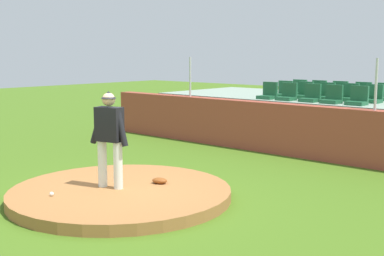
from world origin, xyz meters
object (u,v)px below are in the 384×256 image
at_px(fielding_glove, 160,181).
at_px(stadium_chair_11, 318,91).
at_px(baseball, 52,194).
at_px(stadium_chair_7, 325,94).
at_px(stadium_chair_13, 362,94).
at_px(stadium_chair_1, 288,95).
at_px(stadium_chair_10, 298,90).
at_px(stadium_chair_9, 373,97).
at_px(stadium_chair_0, 268,94).
at_px(stadium_chair_8, 349,96).
at_px(pitcher, 109,132).
at_px(stadium_chair_3, 332,98).
at_px(stadium_chair_12, 339,92).
at_px(stadium_chair_5, 284,92).
at_px(stadium_chair_2, 311,96).
at_px(stadium_chair_4, 358,99).
at_px(stadium_chair_6, 304,93).

distance_m(fielding_glove, stadium_chair_11, 8.19).
height_order(baseball, stadium_chair_7, stadium_chair_7).
bearing_deg(stadium_chair_11, stadium_chair_13, 179.31).
distance_m(stadium_chair_1, stadium_chair_10, 1.95).
bearing_deg(stadium_chair_9, fielding_glove, 80.90).
xyz_separation_m(stadium_chair_0, stadium_chair_8, (2.11, 0.93, 0.00)).
relative_size(stadium_chair_0, stadium_chair_1, 1.00).
height_order(stadium_chair_10, stadium_chair_11, same).
relative_size(pitcher, stadium_chair_9, 3.55).
xyz_separation_m(stadium_chair_3, stadium_chair_12, (-0.70, 1.82, 0.00)).
relative_size(baseball, stadium_chair_0, 0.15).
bearing_deg(stadium_chair_5, stadium_chair_2, 148.70).
relative_size(baseball, stadium_chair_2, 0.15).
bearing_deg(stadium_chair_11, baseball, 91.36).
distance_m(fielding_glove, stadium_chair_10, 8.30).
bearing_deg(stadium_chair_10, stadium_chair_7, 147.57).
bearing_deg(stadium_chair_11, stadium_chair_4, 139.53).
distance_m(baseball, stadium_chair_7, 9.07).
distance_m(fielding_glove, stadium_chair_0, 6.55).
height_order(stadium_chair_1, stadium_chair_9, same).
xyz_separation_m(stadium_chair_0, stadium_chair_6, (0.70, 0.88, 0.00)).
xyz_separation_m(stadium_chair_2, stadium_chair_3, (0.67, -0.03, 0.00)).
relative_size(stadium_chair_5, stadium_chair_8, 1.00).
bearing_deg(stadium_chair_12, pitcher, 88.95).
relative_size(stadium_chair_6, stadium_chair_12, 1.00).
height_order(stadium_chair_9, stadium_chair_10, same).
distance_m(pitcher, stadium_chair_3, 7.07).
height_order(stadium_chair_11, stadium_chair_12, same).
distance_m(stadium_chair_2, stadium_chair_12, 1.79).
xyz_separation_m(stadium_chair_2, stadium_chair_11, (-0.74, 1.79, 0.00)).
bearing_deg(stadium_chair_8, baseball, 82.30).
bearing_deg(pitcher, stadium_chair_10, 83.26).
relative_size(fielding_glove, stadium_chair_8, 0.60).
height_order(stadium_chair_1, stadium_chair_13, same).
relative_size(stadium_chair_6, stadium_chair_8, 1.00).
bearing_deg(stadium_chair_11, stadium_chair_0, 70.21).
xyz_separation_m(stadium_chair_5, stadium_chair_11, (0.66, 0.94, 0.00)).
bearing_deg(stadium_chair_1, stadium_chair_5, -52.85).
height_order(stadium_chair_7, stadium_chair_11, same).
distance_m(stadium_chair_2, stadium_chair_5, 1.64).
bearing_deg(stadium_chair_8, stadium_chair_0, 23.74).
xyz_separation_m(stadium_chair_7, stadium_chair_11, (-0.74, 0.91, 0.00)).
xyz_separation_m(stadium_chair_1, stadium_chair_8, (1.44, 0.94, 0.00)).
xyz_separation_m(stadium_chair_5, stadium_chair_8, (2.11, 0.05, 0.00)).
height_order(pitcher, stadium_chair_9, pitcher).
bearing_deg(stadium_chair_4, fielding_glove, 80.03).
relative_size(stadium_chair_4, stadium_chair_7, 1.00).
height_order(pitcher, stadium_chair_5, pitcher).
bearing_deg(stadium_chair_1, stadium_chair_12, -110.93).
bearing_deg(baseball, stadium_chair_0, 96.29).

